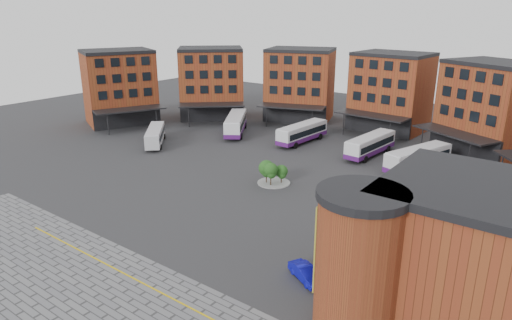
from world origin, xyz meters
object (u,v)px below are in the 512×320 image
Objects in this scene: bus_b at (236,124)px; bus_c at (302,133)px; blue_car at (306,273)px; bus_a at (155,135)px; bus_e at (418,158)px; tree_island at (272,171)px; bus_d at (370,145)px; bus_f at (482,184)px.

bus_c is at bearing -22.74° from bus_b.
blue_car is at bearing -54.12° from bus_c.
bus_a is 42.63m from bus_e.
bus_a is 46.51m from blue_car.
bus_c is at bearing 110.11° from tree_island.
blue_car is (15.26, -16.78, -1.17)m from tree_island.
bus_b is 25.66m from bus_d.
tree_island is 0.36× the size of bus_b.
bus_d is at bearing 4.55° from bus_c.
tree_island is at bearing -106.18° from bus_f.
blue_car is (41.92, -20.13, -1.09)m from bus_a.
bus_a is at bearing -123.49° from bus_f.
tree_island is 0.48× the size of bus_a.
tree_island is 0.37× the size of bus_c.
bus_a is 0.76× the size of bus_e.
bus_b is 3.10× the size of blue_car.
bus_a is at bearing -147.82° from bus_d.
bus_b reaches higher than bus_f.
bus_a is 0.78× the size of bus_c.
bus_a reaches higher than blue_car.
blue_car is at bearing -69.49° from bus_d.
bus_e is at bearing -23.81° from bus_a.
bus_f reaches higher than bus_a.
bus_d is at bearing 74.72° from tree_island.
bus_c reaches higher than bus_f.
bus_e is (20.84, -2.41, 0.03)m from bus_c.
bus_f reaches higher than tree_island.
bus_c is at bearing -174.36° from bus_d.
bus_d is 1.16× the size of bus_f.
bus_a is at bearing 92.14° from blue_car.
tree_island is at bearing -109.93° from bus_e.
bus_e is at bearing -32.88° from bus_b.
blue_car is at bearing -47.71° from tree_island.
bus_c is 1.00× the size of bus_d.
bus_e is at bearing 30.44° from blue_car.
bus_b is 33.89m from bus_e.
bus_f is at bearing 26.92° from tree_island.
bus_d reaches higher than bus_a.
bus_d reaches higher than blue_car.
tree_island is at bearing -100.00° from bus_d.
bus_e reaches higher than tree_island.
bus_e is 1.19× the size of bus_f.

